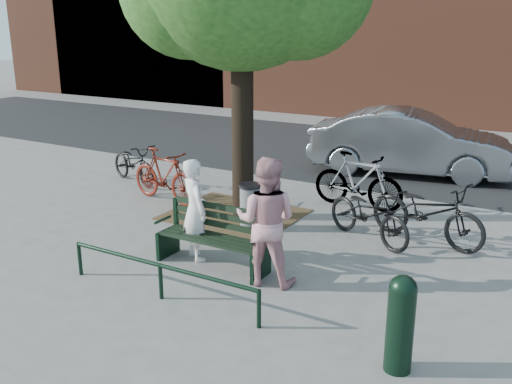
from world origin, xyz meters
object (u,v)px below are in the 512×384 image
Objects in this scene: park_bench at (215,235)px; person_right at (266,221)px; bicycle_c at (369,214)px; bollard at (401,320)px; litter_bin at (250,206)px; parked_car at (410,143)px; person_left at (195,210)px.

person_right reaches higher than park_bench.
person_right reaches higher than bicycle_c.
bollard is (2.25, -1.17, -0.33)m from person_right.
person_right is 2.56m from bollard.
litter_bin is (-0.35, 1.63, -0.06)m from park_bench.
parked_car is (-0.65, 4.71, 0.29)m from bicycle_c.
park_bench is 2.11× the size of litter_bin.
parked_car is (1.36, 5.20, 0.36)m from litter_bin.
person_left is at bearing -21.94° from person_right.
person_left is 6.91m from parked_car.
person_right is 2.24m from litter_bin.
bicycle_c reaches higher than litter_bin.
person_right is 1.00× the size of bicycle_c.
park_bench reaches higher than litter_bin.
person_right is 0.39× the size of parked_car.
park_bench is at bearing 158.00° from bollard.
litter_bin is at bearing 140.50° from bollard.
park_bench is 0.52m from person_left.
parked_car is (-2.19, 8.12, 0.19)m from bollard.
person_left is 1.46× the size of bollard.
person_right reaches higher than person_left.
parked_car is (1.01, 6.83, 0.30)m from park_bench.
park_bench is at bearing 168.67° from bicycle_c.
person_right is at bearing -53.50° from litter_bin.
bollard is 3.75m from bicycle_c.
bollard reaches higher than litter_bin.
parked_car reaches higher than park_bench.
parked_car is at bearing 105.09° from bollard.
person_right is 6.96m from parked_car.
park_bench is at bearing -157.23° from person_left.
bollard is at bearing -39.50° from litter_bin.
person_left is 1.93× the size of litter_bin.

